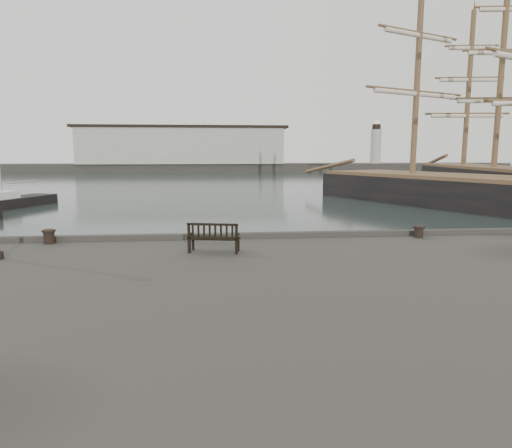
{
  "coord_description": "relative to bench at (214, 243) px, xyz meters",
  "views": [
    {
      "loc": [
        -1.26,
        -15.6,
        4.47
      ],
      "look_at": [
        0.2,
        -0.5,
        2.1
      ],
      "focal_mm": 32.0,
      "sensor_mm": 36.0,
      "label": 1
    }
  ],
  "objects": [
    {
      "name": "bench",
      "position": [
        0.0,
        0.0,
        0.0
      ],
      "size": [
        1.58,
        0.81,
        0.87
      ],
      "rotation": [
        0.0,
        0.0,
        -0.2
      ],
      "color": "black",
      "rests_on": "quay"
    },
    {
      "name": "bollard_right",
      "position": [
        7.09,
        1.7,
        -0.07
      ],
      "size": [
        0.42,
        0.42,
        0.4
      ],
      "primitive_type": "cylinder",
      "rotation": [
        0.0,
        0.0,
        -0.09
      ],
      "color": "black",
      "rests_on": "quay"
    },
    {
      "name": "yacht_d",
      "position": [
        -16.82,
        25.68,
        -1.6
      ],
      "size": [
        5.58,
        9.49,
        11.64
      ],
      "rotation": [
        0.0,
        0.0,
        -0.36
      ],
      "color": "black",
      "rests_on": "ground"
    },
    {
      "name": "ground",
      "position": [
        1.23,
        2.34,
        -1.84
      ],
      "size": [
        400.0,
        400.0,
        0.0
      ],
      "primitive_type": "plane",
      "color": "black",
      "rests_on": "ground"
    },
    {
      "name": "bollard_left",
      "position": [
        -5.32,
        1.84,
        -0.05
      ],
      "size": [
        0.54,
        0.54,
        0.45
      ],
      "primitive_type": "cylinder",
      "rotation": [
        0.0,
        0.0,
        0.3
      ],
      "color": "black",
      "rests_on": "quay"
    },
    {
      "name": "tall_ship_far",
      "position": [
        31.79,
        35.9,
        -0.96
      ],
      "size": [
        11.25,
        31.78,
        26.69
      ],
      "rotation": [
        0.0,
        0.0,
        -0.15
      ],
      "color": "black",
      "rests_on": "ground"
    },
    {
      "name": "breakwater",
      "position": [
        -3.33,
        94.34,
        2.46
      ],
      "size": [
        140.0,
        9.5,
        12.2
      ],
      "color": "#383530",
      "rests_on": "ground"
    }
  ]
}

